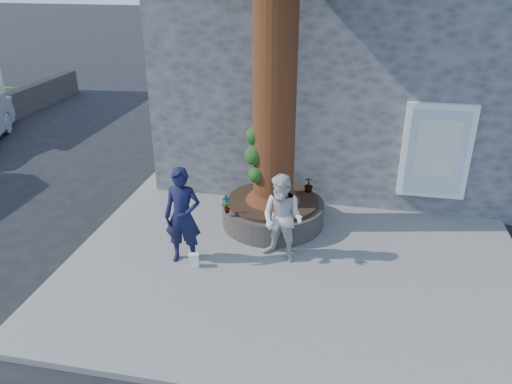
# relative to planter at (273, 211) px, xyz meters

# --- Properties ---
(ground) EXTENTS (120.00, 120.00, 0.00)m
(ground) POSITION_rel_planter_xyz_m (-0.80, -2.00, -0.41)
(ground) COLOR black
(ground) RESTS_ON ground
(pavement) EXTENTS (9.00, 8.00, 0.12)m
(pavement) POSITION_rel_planter_xyz_m (0.70, -1.00, -0.35)
(pavement) COLOR slate
(pavement) RESTS_ON ground
(yellow_line) EXTENTS (0.10, 30.00, 0.01)m
(yellow_line) POSITION_rel_planter_xyz_m (-3.85, -1.00, -0.41)
(yellow_line) COLOR yellow
(yellow_line) RESTS_ON ground
(stone_shop) EXTENTS (10.30, 8.30, 6.30)m
(stone_shop) POSITION_rel_planter_xyz_m (1.70, 5.20, 2.75)
(stone_shop) COLOR #4A4C4F
(stone_shop) RESTS_ON ground
(planter) EXTENTS (2.30, 2.30, 0.60)m
(planter) POSITION_rel_planter_xyz_m (0.00, 0.00, 0.00)
(planter) COLOR black
(planter) RESTS_ON pavement
(man) EXTENTS (0.75, 0.53, 1.97)m
(man) POSITION_rel_planter_xyz_m (-1.46, -1.88, 0.69)
(man) COLOR black
(man) RESTS_ON pavement
(woman) EXTENTS (1.06, 0.94, 1.81)m
(woman) POSITION_rel_planter_xyz_m (0.43, -1.44, 0.61)
(woman) COLOR silver
(woman) RESTS_ON pavement
(shopping_bag) EXTENTS (0.23, 0.17, 0.28)m
(shopping_bag) POSITION_rel_planter_xyz_m (-1.22, -2.08, -0.15)
(shopping_bag) COLOR white
(shopping_bag) RESTS_ON pavement
(plant_a) EXTENTS (0.25, 0.26, 0.41)m
(plant_a) POSITION_rel_planter_xyz_m (-0.85, -0.85, 0.51)
(plant_a) COLOR gray
(plant_a) RESTS_ON planter
(plant_b) EXTENTS (0.27, 0.27, 0.38)m
(plant_b) POSITION_rel_planter_xyz_m (-0.50, 0.85, 0.50)
(plant_b) COLOR gray
(plant_b) RESTS_ON planter
(plant_c) EXTENTS (0.20, 0.20, 0.35)m
(plant_c) POSITION_rel_planter_xyz_m (0.73, 0.56, 0.48)
(plant_c) COLOR gray
(plant_c) RESTS_ON planter
(plant_d) EXTENTS (0.32, 0.33, 0.27)m
(plant_d) POSITION_rel_planter_xyz_m (0.24, -0.46, 0.44)
(plant_d) COLOR gray
(plant_d) RESTS_ON planter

